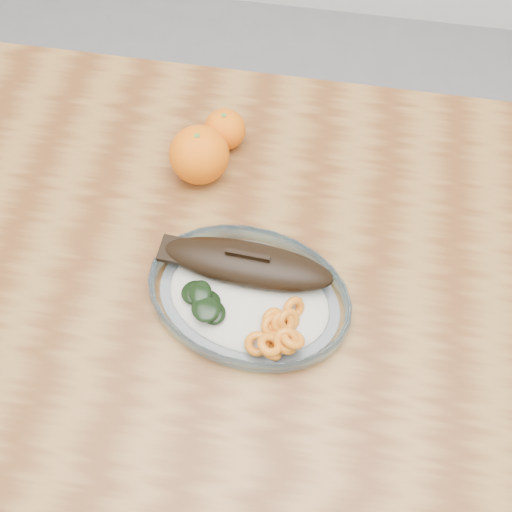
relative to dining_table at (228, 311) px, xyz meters
name	(u,v)px	position (x,y,z in m)	size (l,w,h in m)	color
ground	(238,426)	(0.00, 0.00, -0.65)	(3.00, 3.00, 0.00)	slate
dining_table	(228,311)	(0.00, 0.00, 0.00)	(1.20, 0.80, 0.75)	brown
plated_meal	(249,294)	(0.04, -0.02, 0.12)	(0.57, 0.57, 0.08)	white
orange_left	(199,155)	(-0.07, 0.18, 0.14)	(0.09, 0.09, 0.09)	#F65005
orange_right	(225,129)	(-0.04, 0.24, 0.13)	(0.06, 0.06, 0.06)	#F65005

